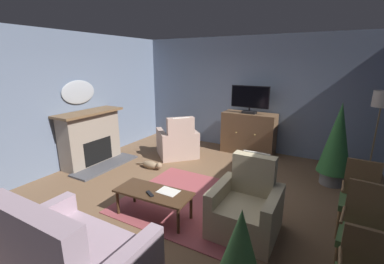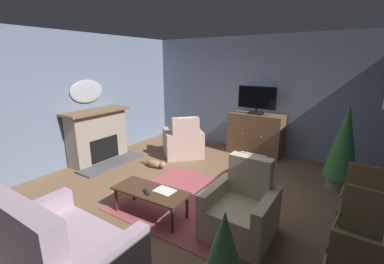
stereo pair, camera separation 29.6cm
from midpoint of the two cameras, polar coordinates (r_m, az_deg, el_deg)
name	(u,v)px [view 2 (the right image)]	position (r m, az deg, el deg)	size (l,w,h in m)	color
ground_plane	(190,198)	(4.54, 1.57, -14.44)	(6.52, 6.49, 0.04)	brown
wall_back	(257,95)	(6.73, 15.42, 7.82)	(6.52, 0.10, 2.83)	slate
wall_left	(75,100)	(6.14, -23.07, 6.48)	(0.10, 6.49, 2.83)	slate
rug_central	(195,202)	(4.38, 2.57, -15.26)	(2.30, 1.98, 0.01)	#9E474C
fireplace	(98,137)	(6.19, -18.63, -1.08)	(0.90, 1.52, 1.19)	#4C4C51
wall_mirror_oval	(87,91)	(6.20, -20.88, 8.38)	(0.06, 0.82, 0.51)	#B2B7BF
tv_cabinet	(255,135)	(6.54, 15.02, -0.70)	(1.29, 0.54, 1.02)	#4A3523
television	(257,99)	(6.31, 15.42, 6.92)	(0.91, 0.20, 0.66)	black
coffee_table	(150,193)	(3.93, -7.00, -13.19)	(1.16, 0.54, 0.41)	#422B19
tv_remote	(146,192)	(3.83, -7.81, -13.03)	(0.17, 0.05, 0.02)	black
folded_newspaper	(165,191)	(3.86, -3.78, -12.78)	(0.30, 0.22, 0.01)	silver
sofa_floral	(60,255)	(3.10, -24.37, -23.54)	(1.46, 0.93, 1.09)	#AD93A3
armchair_beside_cabinet	(183,143)	(6.26, -0.60, -2.39)	(1.23, 1.23, 1.03)	#BC9E8E
armchair_in_far_corner	(241,211)	(3.65, 13.13, -16.57)	(0.84, 0.82, 1.02)	tan
side_chair_nearest_door	(358,238)	(3.33, 35.06, -18.56)	(0.49, 0.50, 1.01)	#4C703D
side_chair_tucked_against_wall	(360,204)	(4.00, 34.87, -12.93)	(0.45, 0.45, 1.00)	#4C703D
potted_plant_small_fern_corner	(344,145)	(5.28, 31.85, -2.47)	(0.57, 0.57, 1.55)	slate
potted_plant_leafy_by_curtain	(224,253)	(2.64, 10.51, -24.77)	(0.41, 0.41, 0.98)	#99664C
cat	(155,164)	(5.68, -6.62, -6.98)	(0.70, 0.18, 0.19)	#937A5B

